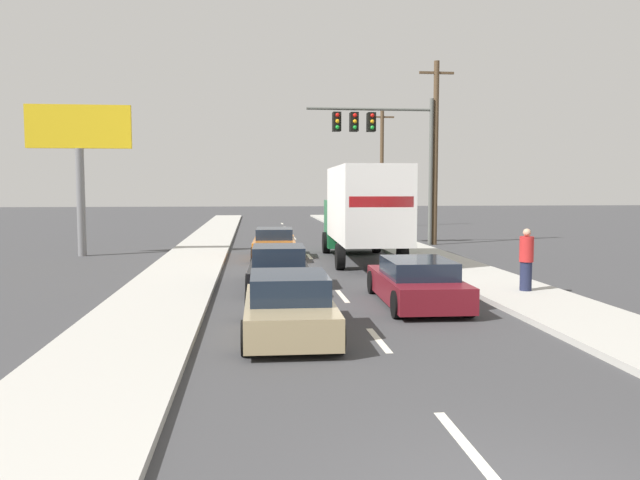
{
  "coord_description": "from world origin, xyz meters",
  "views": [
    {
      "loc": [
        -2.43,
        -5.0,
        2.97
      ],
      "look_at": [
        -0.39,
        13.96,
        1.38
      ],
      "focal_mm": 35.35,
      "sensor_mm": 36.0,
      "label": 1
    }
  ],
  "objects": [
    {
      "name": "car_maroon",
      "position": [
        1.7,
        10.47,
        0.55
      ],
      "size": [
        1.98,
        4.55,
        1.18
      ],
      "color": "maroon",
      "rests_on": "ground_plane"
    },
    {
      "name": "sidewalk_left",
      "position": [
        -4.84,
        20.0,
        0.07
      ],
      "size": [
        2.59,
        80.0,
        0.14
      ],
      "primitive_type": "cube",
      "color": "#B2AFA8",
      "rests_on": "ground_plane"
    },
    {
      "name": "traffic_signal_mast",
      "position": [
        3.86,
        26.72,
        5.67
      ],
      "size": [
        6.51,
        0.69,
        7.5
      ],
      "color": "#595B56",
      "rests_on": "ground_plane"
    },
    {
      "name": "box_truck",
      "position": [
        1.92,
        19.58,
        2.13
      ],
      "size": [
        2.79,
        9.0,
        3.77
      ],
      "color": "white",
      "rests_on": "ground_plane"
    },
    {
      "name": "sidewalk_right",
      "position": [
        4.84,
        20.0,
        0.07
      ],
      "size": [
        2.59,
        80.0,
        0.14
      ],
      "primitive_type": "cube",
      "color": "#B2AFA8",
      "rests_on": "ground_plane"
    },
    {
      "name": "car_black",
      "position": [
        -1.66,
        13.66,
        0.55
      ],
      "size": [
        1.95,
        4.52,
        1.25
      ],
      "color": "black",
      "rests_on": "ground_plane"
    },
    {
      "name": "utility_pole_far",
      "position": [
        7.28,
        41.81,
        4.55
      ],
      "size": [
        1.8,
        0.28,
        8.82
      ],
      "color": "brown",
      "rests_on": "ground_plane"
    },
    {
      "name": "roadside_billboard",
      "position": [
        -9.79,
        23.14,
        4.69
      ],
      "size": [
        4.4,
        0.36,
        6.49
      ],
      "color": "slate",
      "rests_on": "ground_plane"
    },
    {
      "name": "utility_pole_mid",
      "position": [
        6.98,
        26.86,
        4.84
      ],
      "size": [
        1.8,
        0.28,
        9.4
      ],
      "color": "brown",
      "rests_on": "ground_plane"
    },
    {
      "name": "car_orange",
      "position": [
        -1.52,
        21.47,
        0.58
      ],
      "size": [
        1.99,
        4.63,
        1.26
      ],
      "color": "orange",
      "rests_on": "ground_plane"
    },
    {
      "name": "car_tan",
      "position": [
        -1.71,
        7.49,
        0.57
      ],
      "size": [
        1.87,
        4.13,
        1.25
      ],
      "color": "tan",
      "rests_on": "ground_plane"
    },
    {
      "name": "pedestrian_near_corner",
      "position": [
        5.04,
        11.44,
        0.99
      ],
      "size": [
        0.38,
        0.38,
        1.71
      ],
      "color": "#1E233F",
      "rests_on": "sidewalk_right"
    },
    {
      "name": "lane_markings",
      "position": [
        0.0,
        21.87,
        0.0
      ],
      "size": [
        0.14,
        52.0,
        0.01
      ],
      "color": "silver",
      "rests_on": "ground_plane"
    },
    {
      "name": "ground_plane",
      "position": [
        0.0,
        25.0,
        0.0
      ],
      "size": [
        140.0,
        140.0,
        0.0
      ],
      "primitive_type": "plane",
      "color": "#3D3D3F"
    }
  ]
}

